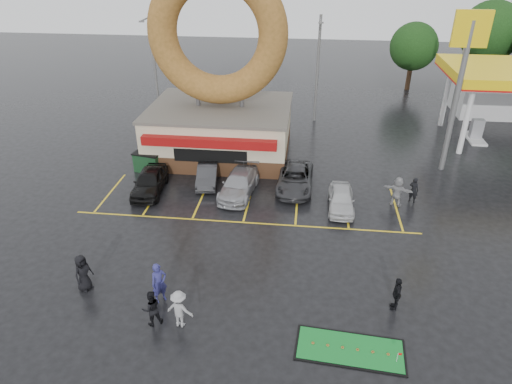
# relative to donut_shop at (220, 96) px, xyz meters

# --- Properties ---
(ground) EXTENTS (120.00, 120.00, 0.00)m
(ground) POSITION_rel_donut_shop_xyz_m (3.00, -12.97, -4.46)
(ground) COLOR black
(ground) RESTS_ON ground
(donut_shop) EXTENTS (10.20, 8.70, 13.50)m
(donut_shop) POSITION_rel_donut_shop_xyz_m (0.00, 0.00, 0.00)
(donut_shop) COLOR #472B19
(donut_shop) RESTS_ON ground
(gas_station) EXTENTS (12.30, 13.65, 5.90)m
(gas_station) POSITION_rel_donut_shop_xyz_m (23.00, 7.97, -0.77)
(gas_station) COLOR silver
(gas_station) RESTS_ON ground
(shell_sign) EXTENTS (2.20, 0.36, 10.60)m
(shell_sign) POSITION_rel_donut_shop_xyz_m (16.00, -0.97, 2.91)
(shell_sign) COLOR slate
(shell_sign) RESTS_ON ground
(streetlight_left) EXTENTS (0.40, 2.21, 9.00)m
(streetlight_left) POSITION_rel_donut_shop_xyz_m (-7.00, 6.95, 0.32)
(streetlight_left) COLOR slate
(streetlight_left) RESTS_ON ground
(streetlight_mid) EXTENTS (0.40, 2.21, 9.00)m
(streetlight_mid) POSITION_rel_donut_shop_xyz_m (7.00, 7.95, 0.32)
(streetlight_mid) COLOR slate
(streetlight_mid) RESTS_ON ground
(streetlight_right) EXTENTS (0.40, 2.21, 9.00)m
(streetlight_right) POSITION_rel_donut_shop_xyz_m (19.00, 8.95, 0.32)
(streetlight_right) COLOR slate
(streetlight_right) RESTS_ON ground
(tree_far_c) EXTENTS (6.30, 6.30, 9.00)m
(tree_far_c) POSITION_rel_donut_shop_xyz_m (25.00, 21.03, 1.37)
(tree_far_c) COLOR #332114
(tree_far_c) RESTS_ON ground
(tree_far_d) EXTENTS (4.90, 4.90, 7.00)m
(tree_far_d) POSITION_rel_donut_shop_xyz_m (17.00, 19.03, 0.07)
(tree_far_d) COLOR #332114
(tree_far_d) RESTS_ON ground
(car_black) EXTENTS (2.03, 4.46, 1.48)m
(car_black) POSITION_rel_donut_shop_xyz_m (-3.44, -6.59, -3.72)
(car_black) COLOR black
(car_black) RESTS_ON ground
(car_dgrey) EXTENTS (1.76, 3.86, 1.23)m
(car_dgrey) POSITION_rel_donut_shop_xyz_m (-0.03, -4.97, -3.85)
(car_dgrey) COLOR #2B2B2D
(car_dgrey) RESTS_ON ground
(car_silver) EXTENTS (2.42, 4.92, 1.38)m
(car_silver) POSITION_rel_donut_shop_xyz_m (2.27, -6.16, -3.78)
(car_silver) COLOR #99989D
(car_silver) RESTS_ON ground
(car_grey) EXTENTS (2.35, 4.93, 1.36)m
(car_grey) POSITION_rel_donut_shop_xyz_m (5.77, -5.03, -3.79)
(car_grey) COLOR #323335
(car_grey) RESTS_ON ground
(car_white) EXTENTS (1.57, 3.78, 1.28)m
(car_white) POSITION_rel_donut_shop_xyz_m (8.63, -7.31, -3.82)
(car_white) COLOR silver
(car_white) RESTS_ON ground
(person_blue) EXTENTS (0.85, 0.83, 1.97)m
(person_blue) POSITION_rel_donut_shop_xyz_m (0.23, -16.39, -3.48)
(person_blue) COLOR navy
(person_blue) RESTS_ON ground
(person_blackjkt) EXTENTS (1.02, 0.96, 1.67)m
(person_blackjkt) POSITION_rel_donut_shop_xyz_m (0.33, -17.81, -3.63)
(person_blackjkt) COLOR black
(person_blackjkt) RESTS_ON ground
(person_hoodie) EXTENTS (1.23, 0.84, 1.76)m
(person_hoodie) POSITION_rel_donut_shop_xyz_m (1.51, -17.77, -3.58)
(person_hoodie) COLOR gray
(person_hoodie) RESTS_ON ground
(person_bystander) EXTENTS (0.90, 1.07, 1.86)m
(person_bystander) POSITION_rel_donut_shop_xyz_m (-3.46, -16.04, -3.54)
(person_bystander) COLOR black
(person_bystander) RESTS_ON ground
(person_cameraman) EXTENTS (0.47, 0.98, 1.63)m
(person_cameraman) POSITION_rel_donut_shop_xyz_m (10.60, -15.68, -3.65)
(person_cameraman) COLOR black
(person_cameraman) RESTS_ON ground
(person_walker_near) EXTENTS (1.83, 1.16, 1.89)m
(person_walker_near) POSITION_rel_donut_shop_xyz_m (11.99, -6.52, -3.52)
(person_walker_near) COLOR gray
(person_walker_near) RESTS_ON ground
(person_walker_far) EXTENTS (0.72, 0.67, 1.65)m
(person_walker_far) POSITION_rel_donut_shop_xyz_m (13.07, -5.98, -3.64)
(person_walker_far) COLOR black
(person_walker_far) RESTS_ON ground
(dumpster) EXTENTS (2.01, 1.55, 1.30)m
(dumpster) POSITION_rel_donut_shop_xyz_m (-4.50, -3.58, -3.81)
(dumpster) COLOR #194122
(dumpster) RESTS_ON ground
(putting_green) EXTENTS (4.43, 2.19, 0.54)m
(putting_green) POSITION_rel_donut_shop_xyz_m (8.51, -18.33, -4.43)
(putting_green) COLOR black
(putting_green) RESTS_ON ground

